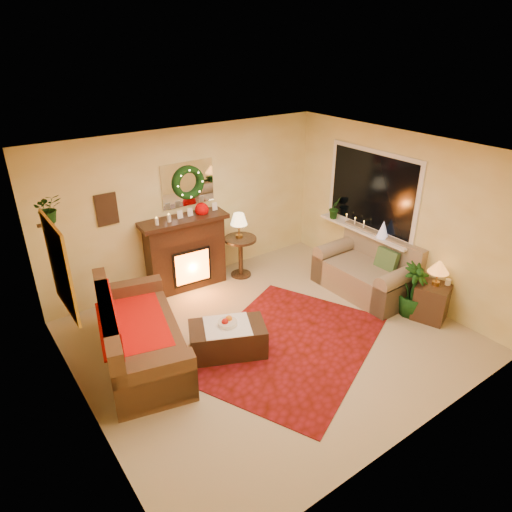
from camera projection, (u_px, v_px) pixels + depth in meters
floor at (270, 338)px, 6.45m from camera, size 5.00×5.00×0.00m
ceiling at (274, 155)px, 5.30m from camera, size 5.00×5.00×0.00m
wall_back at (189, 207)px, 7.52m from camera, size 5.00×5.00×0.00m
wall_front at (419, 341)px, 4.24m from camera, size 5.00×5.00×0.00m
wall_left at (74, 319)px, 4.57m from camera, size 4.50×4.50×0.00m
wall_right at (397, 215)px, 7.19m from camera, size 4.50×4.50×0.00m
area_rug at (289, 345)px, 6.29m from camera, size 3.27×2.94×0.01m
sofa at (141, 330)px, 5.87m from camera, size 1.40×2.26×0.90m
red_throw at (133, 323)px, 5.97m from camera, size 0.84×1.37×0.02m
fireplace at (186, 256)px, 7.55m from camera, size 1.30×0.50×1.17m
poinsettia at (202, 210)px, 7.40m from camera, size 0.23×0.23×0.23m
mantel_candle_a at (157, 223)px, 6.96m from camera, size 0.06×0.06×0.18m
mantel_candle_b at (169, 220)px, 7.08m from camera, size 0.06×0.06×0.19m
mantel_mirror at (188, 184)px, 7.33m from camera, size 0.92×0.02×0.72m
wreath at (189, 183)px, 7.29m from camera, size 0.55×0.11×0.55m
wall_art at (107, 209)px, 6.69m from camera, size 0.32×0.03×0.48m
gold_mirror at (60, 267)px, 4.60m from camera, size 0.03×0.84×1.00m
hanging_plant at (51, 222)px, 5.12m from camera, size 0.33×0.28×0.36m
loveseat at (366, 268)px, 7.45m from camera, size 0.94×1.60×0.92m
window_frame at (372, 191)px, 7.47m from camera, size 0.03×1.86×1.36m
window_glass at (371, 191)px, 7.46m from camera, size 0.02×1.70×1.22m
window_sill at (363, 231)px, 7.71m from camera, size 0.22×1.86×0.04m
mini_tree at (383, 229)px, 7.33m from camera, size 0.19×0.19×0.28m
sill_plant at (335, 208)px, 8.10m from camera, size 0.28×0.22×0.50m
side_table_round at (241, 259)px, 7.98m from camera, size 0.56×0.56×0.72m
lamp_cream at (239, 229)px, 7.75m from camera, size 0.29×0.29×0.44m
end_table_square at (431, 302)px, 6.79m from camera, size 0.58×0.58×0.56m
lamp_tiffany at (438, 274)px, 6.60m from camera, size 0.30×0.30×0.45m
coffee_table at (228, 339)px, 6.07m from camera, size 1.13×0.91×0.42m
fruit_bowl at (228, 323)px, 5.98m from camera, size 0.25×0.25×0.06m
floor_palm at (414, 288)px, 6.80m from camera, size 1.56×1.56×2.49m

